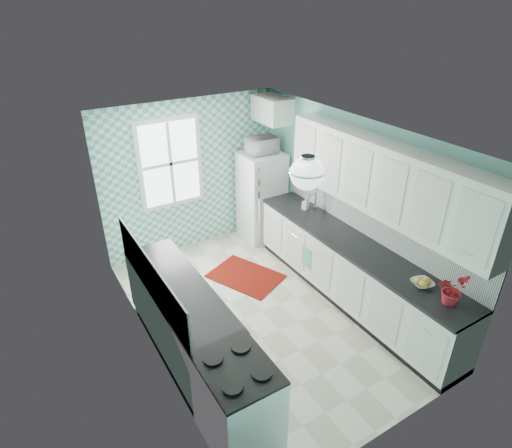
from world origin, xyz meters
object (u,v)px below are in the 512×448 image
ceiling_light (307,173)px  sink (306,212)px  fridge (261,196)px  fruit_bowl (422,283)px  microwave (262,145)px  potted_plant (452,290)px  stove (238,402)px

ceiling_light → sink: (1.20, 1.47, -1.39)m
ceiling_light → fridge: size_ratio=0.23×
fridge → fruit_bowl: (0.09, -3.32, 0.19)m
sink → microwave: bearing=98.3°
ceiling_light → potted_plant: bearing=-41.6°
sink → microwave: (-0.09, 1.14, 0.76)m
ceiling_light → sink: bearing=50.8°
ceiling_light → sink: 2.36m
fridge → potted_plant: (0.09, -3.68, 0.33)m
fridge → fruit_bowl: 3.33m
sink → fruit_bowl: size_ratio=2.26×
sink → microwave: 1.37m
fridge → sink: size_ratio=2.92×
ceiling_light → fruit_bowl: 1.94m
stove → fruit_bowl: bearing=-1.5°
fridge → potted_plant: bearing=-92.5°
ceiling_light → fridge: (1.11, 2.61, -1.55)m
stove → sink: 3.26m
fruit_bowl → microwave: bearing=91.6°
fridge → potted_plant: size_ratio=4.56×
fruit_bowl → microwave: size_ratio=0.48×
sink → fruit_bowl: sink is taller
fruit_bowl → fridge: bearing=91.6°
stove → sink: size_ratio=1.77×
potted_plant → microwave: microwave is taller
microwave → ceiling_light: bearing=70.4°
sink → microwave: size_ratio=1.08×
stove → potted_plant: 2.51m
fruit_bowl → ceiling_light: bearing=149.4°
stove → fruit_bowl: fruit_bowl is taller
fridge → stove: (-2.31, -3.29, -0.28)m
microwave → fruit_bowl: bearing=95.0°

